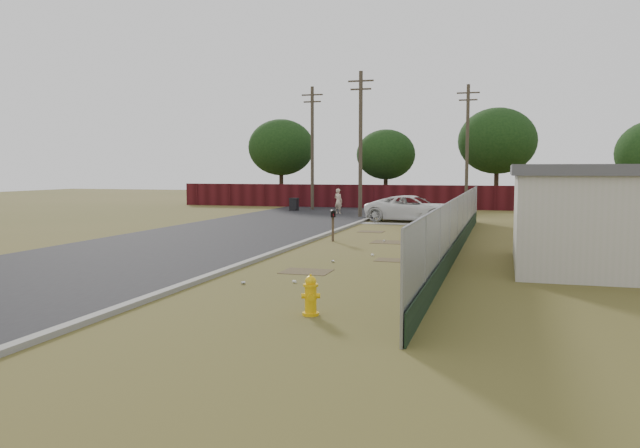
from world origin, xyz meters
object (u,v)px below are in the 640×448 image
(pickup_truck, at_px, (413,209))
(pedestrian, at_px, (338,201))
(mailbox, at_px, (333,216))
(trash_bin, at_px, (294,204))
(fire_hydrant, at_px, (311,296))

(pickup_truck, distance_m, pedestrian, 7.57)
(mailbox, height_order, trash_bin, mailbox)
(fire_hydrant, xyz_separation_m, pedestrian, (-6.96, 28.38, 0.45))
(pedestrian, bearing_deg, mailbox, 128.19)
(mailbox, relative_size, pickup_truck, 0.24)
(pickup_truck, distance_m, trash_bin, 11.92)
(mailbox, height_order, pedestrian, pedestrian)
(pedestrian, relative_size, trash_bin, 1.84)
(pedestrian, xyz_separation_m, trash_bin, (-3.86, 2.13, -0.37))
(pickup_truck, xyz_separation_m, trash_bin, (-9.58, 7.09, -0.27))
(mailbox, distance_m, pedestrian, 16.09)
(mailbox, xyz_separation_m, pedestrian, (-3.91, 15.60, -0.19))
(pickup_truck, bearing_deg, fire_hydrant, -169.97)
(fire_hydrant, height_order, pickup_truck, pickup_truck)
(fire_hydrant, bearing_deg, pedestrian, 103.77)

